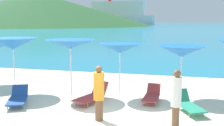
# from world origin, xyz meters

# --- Properties ---
(ground_plane) EXTENTS (50.00, 100.00, 0.30)m
(ground_plane) POSITION_xyz_m (0.00, 10.00, -0.15)
(ground_plane) COLOR beige
(ocean_water) EXTENTS (650.00, 440.00, 0.02)m
(ocean_water) POSITION_xyz_m (0.00, 228.00, 0.01)
(ocean_water) COLOR teal
(ocean_water) RESTS_ON ground_plane
(headland_hill) EXTENTS (139.78, 139.78, 20.26)m
(headland_hill) POSITION_xyz_m (-84.49, 147.07, 10.13)
(headland_hill) COLOR #235128
(headland_hill) RESTS_ON ground_plane
(umbrella_1) EXTENTS (2.16, 2.16, 2.39)m
(umbrella_1) POSITION_xyz_m (-4.75, 2.66, 2.14)
(umbrella_1) COLOR silver
(umbrella_1) RESTS_ON ground_plane
(umbrella_2) EXTENTS (2.15, 2.15, 2.36)m
(umbrella_2) POSITION_xyz_m (-2.16, 2.86, 2.16)
(umbrella_2) COLOR silver
(umbrella_2) RESTS_ON ground_plane
(umbrella_3) EXTENTS (1.97, 1.97, 2.20)m
(umbrella_3) POSITION_xyz_m (-0.14, 3.31, 1.99)
(umbrella_3) COLOR silver
(umbrella_3) RESTS_ON ground_plane
(umbrella_4) EXTENTS (1.92, 1.92, 2.12)m
(umbrella_4) POSITION_xyz_m (2.35, 3.67, 1.89)
(umbrella_4) COLOR silver
(umbrella_4) RESTS_ON ground_plane
(lounge_chair_3) EXTENTS (0.60, 1.51, 0.59)m
(lounge_chair_3) POSITION_xyz_m (1.29, 2.65, 0.26)
(lounge_chair_3) COLOR #A53333
(lounge_chair_3) RESTS_ON ground_plane
(lounge_chair_4) EXTENTS (1.28, 1.79, 0.58)m
(lounge_chair_4) POSITION_xyz_m (-3.59, 1.09, 0.25)
(lounge_chair_4) COLOR #1E478C
(lounge_chair_4) RESTS_ON ground_plane
(lounge_chair_5) EXTENTS (1.09, 1.68, 0.74)m
(lounge_chair_5) POSITION_xyz_m (-0.92, 1.94, 0.30)
(lounge_chair_5) COLOR #A53333
(lounge_chair_5) RESTS_ON ground_plane
(lounge_chair_7) EXTENTS (1.18, 1.62, 0.65)m
(lounge_chair_7) POSITION_xyz_m (2.63, 1.80, 0.27)
(lounge_chair_7) COLOR #268C66
(lounge_chair_7) RESTS_ON ground_plane
(beachgoer_0) EXTENTS (0.29, 0.29, 1.75)m
(beachgoer_0) POSITION_xyz_m (2.25, 0.13, 0.94)
(beachgoer_0) COLOR brown
(beachgoer_0) RESTS_ON ground_plane
(beachgoer_1) EXTENTS (0.34, 0.34, 1.75)m
(beachgoer_1) POSITION_xyz_m (-0.11, 0.22, 0.93)
(beachgoer_1) COLOR brown
(beachgoer_1) RESTS_ON ground_plane
(cruise_ship) EXTENTS (58.55, 16.58, 21.23)m
(cruise_ship) POSITION_xyz_m (-48.25, 209.41, 8.09)
(cruise_ship) COLOR white
(cruise_ship) RESTS_ON ocean_water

